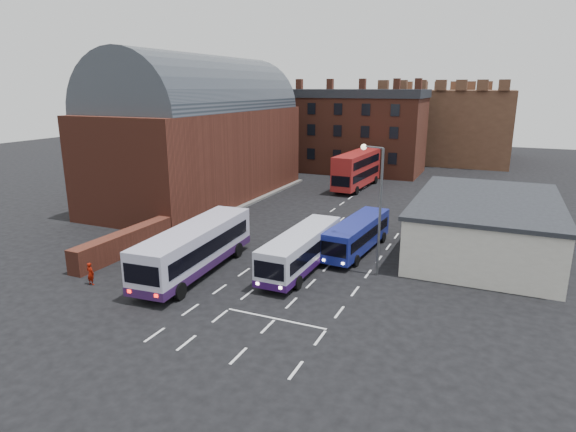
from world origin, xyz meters
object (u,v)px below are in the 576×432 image
at_px(pedestrian_red, 90,274).
at_px(street_lamp, 377,199).
at_px(bus_red_double, 357,169).
at_px(bus_white_outbound, 195,246).
at_px(pedestrian_beige, 129,264).
at_px(bus_blue, 357,233).
at_px(bus_white_inbound, 301,248).

bearing_deg(pedestrian_red, street_lamp, -149.08).
height_order(bus_red_double, street_lamp, street_lamp).
relative_size(bus_white_outbound, pedestrian_beige, 7.55).
bearing_deg(pedestrian_beige, street_lamp, 170.87).
bearing_deg(bus_blue, bus_white_outbound, 48.32).
bearing_deg(pedestrian_red, bus_white_outbound, -136.06).
bearing_deg(bus_red_double, bus_white_inbound, 101.61).
bearing_deg(bus_white_outbound, bus_blue, 39.78).
xyz_separation_m(bus_white_inbound, street_lamp, (4.84, 1.31, 3.71)).
bearing_deg(bus_white_outbound, bus_white_inbound, 23.32).
bearing_deg(pedestrian_red, bus_blue, -135.28).
xyz_separation_m(bus_white_outbound, bus_red_double, (2.13, 32.46, 0.49)).
height_order(bus_white_outbound, bus_red_double, bus_red_double).
bearing_deg(bus_red_double, street_lamp, 111.40).
height_order(bus_white_outbound, bus_blue, bus_white_outbound).
bearing_deg(bus_white_inbound, street_lamp, -164.30).
xyz_separation_m(bus_white_outbound, bus_white_inbound, (6.51, 3.36, -0.31)).
bearing_deg(pedestrian_beige, bus_red_double, -133.73).
distance_m(bus_red_double, street_lamp, 29.42).
height_order(bus_white_inbound, pedestrian_beige, bus_white_inbound).
distance_m(bus_white_outbound, pedestrian_beige, 4.64).
distance_m(street_lamp, pedestrian_beige, 17.33).
height_order(bus_white_outbound, street_lamp, street_lamp).
bearing_deg(pedestrian_red, bus_red_double, -99.58).
relative_size(bus_red_double, pedestrian_beige, 7.15).
height_order(pedestrian_red, pedestrian_beige, pedestrian_beige).
height_order(bus_blue, pedestrian_red, bus_blue).
bearing_deg(bus_white_outbound, pedestrian_beige, -152.32).
xyz_separation_m(bus_white_inbound, pedestrian_beige, (-10.34, -5.73, -0.82)).
bearing_deg(bus_blue, pedestrian_red, 47.89).
distance_m(bus_blue, street_lamp, 6.00).
height_order(bus_blue, street_lamp, street_lamp).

